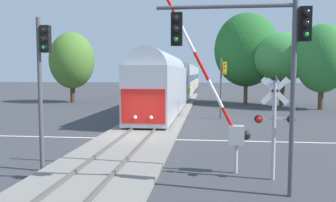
# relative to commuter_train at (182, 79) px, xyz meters

# --- Properties ---
(ground_plane) EXTENTS (220.00, 220.00, 0.00)m
(ground_plane) POSITION_rel_commuter_train_xyz_m (-0.00, -33.85, -2.73)
(ground_plane) COLOR #3D3D42
(road_centre_stripe) EXTENTS (44.00, 0.20, 0.01)m
(road_centre_stripe) POSITION_rel_commuter_train_xyz_m (-0.00, -33.85, -2.73)
(road_centre_stripe) COLOR beige
(road_centre_stripe) RESTS_ON ground
(railway_track) EXTENTS (4.40, 80.00, 0.32)m
(railway_track) POSITION_rel_commuter_train_xyz_m (-0.00, -33.85, -2.64)
(railway_track) COLOR gray
(railway_track) RESTS_ON ground
(commuter_train) EXTENTS (3.04, 68.44, 5.16)m
(commuter_train) POSITION_rel_commuter_train_xyz_m (0.00, 0.00, 0.00)
(commuter_train) COLOR #B2B7C1
(commuter_train) RESTS_ON railway_track
(crossing_gate_near) EXTENTS (3.23, 0.40, 6.64)m
(crossing_gate_near) POSITION_rel_commuter_train_xyz_m (4.70, -40.12, -0.61)
(crossing_gate_near) COLOR #B7B7BC
(crossing_gate_near) RESTS_ON ground
(crossing_signal_mast) EXTENTS (1.36, 0.44, 3.72)m
(crossing_signal_mast) POSITION_rel_commuter_train_xyz_m (6.25, -40.84, -0.45)
(crossing_signal_mast) COLOR #B2B2B7
(crossing_signal_mast) RESTS_ON ground
(traffic_signal_near_right) EXTENTS (4.55, 0.38, 5.99)m
(traffic_signal_near_right) POSITION_rel_commuter_train_xyz_m (5.34, -42.48, 1.79)
(traffic_signal_near_right) COLOR #4C4C51
(traffic_signal_near_right) RESTS_ON ground
(traffic_signal_far_side) EXTENTS (0.53, 0.38, 4.91)m
(traffic_signal_far_side) POSITION_rel_commuter_train_xyz_m (5.13, -24.60, 0.56)
(traffic_signal_far_side) COLOR #4C4C51
(traffic_signal_far_side) RESTS_ON ground
(traffic_signal_median) EXTENTS (0.53, 0.38, 5.81)m
(traffic_signal_median) POSITION_rel_commuter_train_xyz_m (-2.21, -40.68, 1.16)
(traffic_signal_median) COLOR #4C4C51
(traffic_signal_median) RESTS_ON ground
(oak_far_right) EXTENTS (6.78, 6.78, 8.18)m
(oak_far_right) POSITION_rel_commuter_train_xyz_m (12.19, -12.89, 2.76)
(oak_far_right) COLOR #4C3828
(oak_far_right) RESTS_ON ground
(pine_left_background) EXTENTS (5.54, 5.54, 8.74)m
(pine_left_background) POSITION_rel_commuter_train_xyz_m (-12.89, -11.05, 2.50)
(pine_left_background) COLOR #4C3828
(pine_left_background) RESTS_ON ground
(elm_centre_background) EXTENTS (7.59, 7.59, 10.82)m
(elm_centre_background) POSITION_rel_commuter_train_xyz_m (8.46, -10.26, 3.71)
(elm_centre_background) COLOR brown
(elm_centre_background) RESTS_ON ground
(maple_right_background) EXTENTS (5.22, 5.22, 8.62)m
(maple_right_background) POSITION_rel_commuter_train_xyz_m (15.31, -16.29, 2.43)
(maple_right_background) COLOR #4C3828
(maple_right_background) RESTS_ON ground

